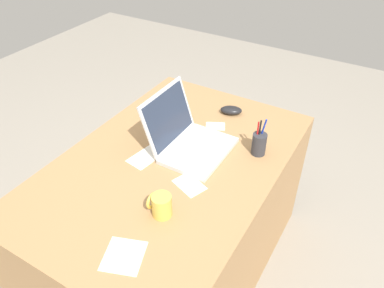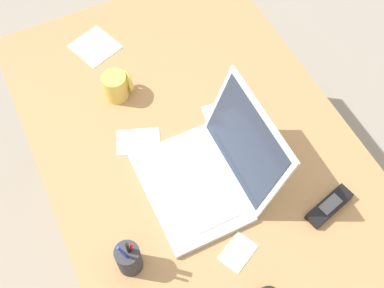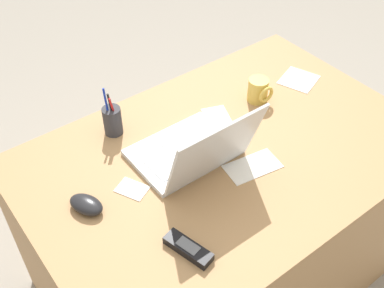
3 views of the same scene
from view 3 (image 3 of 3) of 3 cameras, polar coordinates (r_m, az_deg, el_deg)
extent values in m
plane|color=gray|center=(2.08, 3.20, -14.98)|extent=(6.00, 6.00, 0.00)
cube|color=#A87C4F|center=(1.79, 3.63, -8.98)|extent=(1.29, 0.86, 0.70)
cube|color=silver|center=(1.51, -1.07, -0.89)|extent=(0.32, 0.23, 0.02)
cube|color=silver|center=(1.49, -0.60, -1.04)|extent=(0.26, 0.12, 0.00)
cube|color=silver|center=(1.55, -2.65, 0.84)|extent=(0.09, 0.05, 0.00)
cube|color=silver|center=(1.34, 2.85, -0.76)|extent=(0.31, 0.08, 0.23)
cube|color=#283347|center=(1.34, 2.72, -0.60)|extent=(0.28, 0.07, 0.20)
ellipsoid|color=black|center=(1.38, -12.57, -7.10)|extent=(0.10, 0.12, 0.04)
cylinder|color=#E0BC4C|center=(1.72, 7.90, 6.43)|extent=(0.07, 0.07, 0.09)
torus|color=#E0BC4C|center=(1.69, 8.89, 5.86)|extent=(0.06, 0.01, 0.06)
cube|color=black|center=(1.27, -0.47, -12.43)|extent=(0.08, 0.14, 0.02)
cube|color=#595B60|center=(1.25, -0.47, -12.10)|extent=(0.05, 0.07, 0.00)
cylinder|color=#333338|center=(1.58, -9.51, 2.77)|extent=(0.06, 0.06, 0.10)
cylinder|color=#1933B2|center=(1.55, -10.09, 4.01)|extent=(0.01, 0.03, 0.15)
cylinder|color=black|center=(1.55, -9.59, 3.87)|extent=(0.02, 0.01, 0.14)
cylinder|color=red|center=(1.55, -9.32, 3.69)|extent=(0.03, 0.02, 0.13)
cube|color=white|center=(1.87, 12.68, 7.54)|extent=(0.17, 0.16, 0.00)
cube|color=white|center=(1.65, 3.08, 3.15)|extent=(0.12, 0.14, 0.00)
cube|color=white|center=(1.42, -7.20, -5.38)|extent=(0.10, 0.11, 0.00)
cube|color=white|center=(1.48, 7.28, -2.68)|extent=(0.18, 0.12, 0.00)
camera|label=1|loc=(2.32, 16.11, 40.89)|focal=35.26mm
camera|label=2|loc=(1.14, -42.63, 41.99)|focal=45.21mm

